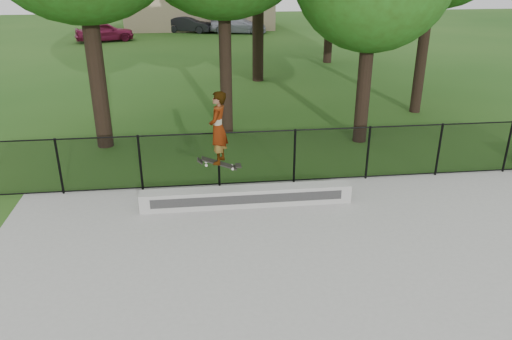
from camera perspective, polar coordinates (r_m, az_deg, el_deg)
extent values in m
plane|color=#1E4A14|center=(8.70, 11.93, -18.09)|extent=(100.00, 100.00, 0.00)
cube|color=#989894|center=(8.68, 11.95, -17.94)|extent=(14.00, 12.00, 0.06)
cube|color=#A4A39F|center=(12.13, -1.06, -3.06)|extent=(5.12, 0.40, 0.46)
imported|color=maroon|center=(38.25, -16.95, 14.90)|extent=(4.28, 2.70, 1.37)
imported|color=black|center=(41.52, -7.62, 16.17)|extent=(3.60, 2.45, 1.22)
imported|color=#A1A2B6|center=(40.78, -2.06, 16.27)|extent=(4.33, 2.50, 1.28)
cube|color=black|center=(11.54, -4.23, 0.78)|extent=(0.80, 0.23, 0.31)
imported|color=#AEBDE4|center=(11.24, -4.36, 4.82)|extent=(0.57, 0.70, 1.67)
cylinder|color=black|center=(13.44, -21.57, 0.38)|extent=(0.06, 0.06, 1.50)
cylinder|color=black|center=(13.05, -13.09, 0.80)|extent=(0.06, 0.06, 1.50)
cylinder|color=black|center=(12.97, -4.29, 1.22)|extent=(0.06, 0.06, 1.50)
cylinder|color=black|center=(13.19, 4.42, 1.60)|extent=(0.06, 0.06, 1.50)
cylinder|color=black|center=(13.70, 12.67, 1.93)|extent=(0.06, 0.06, 1.50)
cylinder|color=black|center=(14.47, 20.18, 2.20)|extent=(0.06, 0.06, 1.50)
cylinder|color=black|center=(15.47, 26.83, 2.40)|extent=(0.06, 0.06, 1.50)
cylinder|color=black|center=(12.94, 4.52, 4.57)|extent=(16.00, 0.04, 0.04)
cylinder|color=black|center=(13.46, 4.33, -1.16)|extent=(16.00, 0.04, 0.04)
cube|color=black|center=(13.19, 4.42, 1.60)|extent=(16.00, 0.01, 1.50)
cylinder|color=black|center=(16.41, 12.26, 9.87)|extent=(0.44, 0.44, 4.00)
cylinder|color=black|center=(16.92, -3.52, 12.72)|extent=(0.44, 0.44, 5.14)
cylinder|color=black|center=(20.21, 18.57, 13.50)|extent=(0.44, 0.44, 5.25)
cylinder|color=black|center=(24.50, 0.23, 15.82)|extent=(0.44, 0.44, 4.92)
cylinder|color=black|center=(29.28, 8.38, 16.45)|extent=(0.44, 0.44, 4.55)
cylinder|color=black|center=(16.20, -17.84, 11.28)|extent=(0.44, 0.44, 5.19)
cube|color=tan|center=(44.26, -6.48, 18.47)|extent=(12.00, 6.00, 4.00)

